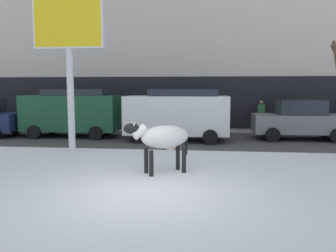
{
  "coord_description": "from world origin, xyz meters",
  "views": [
    {
      "loc": [
        1.44,
        -7.38,
        2.35
      ],
      "look_at": [
        0.15,
        3.89,
        1.1
      ],
      "focal_mm": 36.4,
      "sensor_mm": 36.0,
      "label": 1
    }
  ],
  "objects_px": {
    "car_grey_sedan": "(300,120)",
    "pedestrian_near_billboard": "(261,117)",
    "billboard": "(69,32)",
    "car_darkgreen_van": "(73,111)",
    "cow_holstein": "(163,138)",
    "car_white_van": "(177,113)"
  },
  "relations": [
    {
      "from": "car_darkgreen_van",
      "to": "pedestrian_near_billboard",
      "type": "bearing_deg",
      "value": 14.51
    },
    {
      "from": "cow_holstein",
      "to": "billboard",
      "type": "relative_size",
      "value": 0.33
    },
    {
      "from": "pedestrian_near_billboard",
      "to": "billboard",
      "type": "bearing_deg",
      "value": -138.84
    },
    {
      "from": "car_darkgreen_van",
      "to": "car_white_van",
      "type": "xyz_separation_m",
      "value": [
        5.21,
        -0.74,
        0.0
      ]
    },
    {
      "from": "car_grey_sedan",
      "to": "pedestrian_near_billboard",
      "type": "xyz_separation_m",
      "value": [
        -1.42,
        2.17,
        -0.03
      ]
    },
    {
      "from": "car_grey_sedan",
      "to": "billboard",
      "type": "bearing_deg",
      "value": -153.49
    },
    {
      "from": "car_grey_sedan",
      "to": "car_white_van",
      "type": "bearing_deg",
      "value": -169.9
    },
    {
      "from": "billboard",
      "to": "pedestrian_near_billboard",
      "type": "distance_m",
      "value": 10.76
    },
    {
      "from": "cow_holstein",
      "to": "car_grey_sedan",
      "type": "bearing_deg",
      "value": 51.82
    },
    {
      "from": "cow_holstein",
      "to": "car_grey_sedan",
      "type": "distance_m",
      "value": 8.84
    },
    {
      "from": "car_darkgreen_van",
      "to": "car_white_van",
      "type": "bearing_deg",
      "value": -8.12
    },
    {
      "from": "cow_holstein",
      "to": "car_grey_sedan",
      "type": "relative_size",
      "value": 0.44
    },
    {
      "from": "car_darkgreen_van",
      "to": "car_grey_sedan",
      "type": "bearing_deg",
      "value": 1.33
    },
    {
      "from": "billboard",
      "to": "cow_holstein",
      "type": "bearing_deg",
      "value": -33.57
    },
    {
      "from": "billboard",
      "to": "pedestrian_near_billboard",
      "type": "bearing_deg",
      "value": 41.16
    },
    {
      "from": "car_white_van",
      "to": "cow_holstein",
      "type": "bearing_deg",
      "value": -88.89
    },
    {
      "from": "cow_holstein",
      "to": "car_darkgreen_van",
      "type": "bearing_deg",
      "value": 128.5
    },
    {
      "from": "car_white_van",
      "to": "car_darkgreen_van",
      "type": "bearing_deg",
      "value": 171.88
    },
    {
      "from": "billboard",
      "to": "car_white_van",
      "type": "relative_size",
      "value": 1.21
    },
    {
      "from": "car_white_van",
      "to": "car_grey_sedan",
      "type": "xyz_separation_m",
      "value": [
        5.58,
        0.99,
        -0.33
      ]
    },
    {
      "from": "car_white_van",
      "to": "pedestrian_near_billboard",
      "type": "distance_m",
      "value": 5.24
    },
    {
      "from": "cow_holstein",
      "to": "billboard",
      "type": "distance_m",
      "value": 5.48
    }
  ]
}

